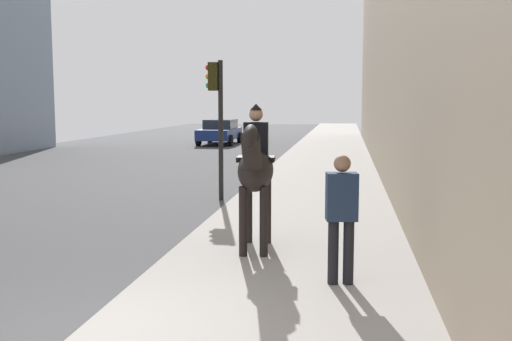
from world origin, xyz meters
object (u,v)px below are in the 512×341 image
at_px(car_near_lane, 220,131).
at_px(traffic_light_near_curb, 217,107).
at_px(mounted_horse_near, 255,169).
at_px(pedestrian_greeting, 342,211).

bearing_deg(car_near_lane, traffic_light_near_curb, 12.17).
height_order(car_near_lane, traffic_light_near_curb, traffic_light_near_curb).
distance_m(mounted_horse_near, pedestrian_greeting, 2.14).
xyz_separation_m(car_near_lane, traffic_light_near_curb, (-19.59, -4.06, 1.62)).
xyz_separation_m(mounted_horse_near, pedestrian_greeting, (-1.61, -1.37, -0.34)).
xyz_separation_m(pedestrian_greeting, car_near_lane, (26.66, 7.23, -0.34)).
bearing_deg(car_near_lane, mounted_horse_near, 13.61).
bearing_deg(pedestrian_greeting, car_near_lane, 6.75).
height_order(pedestrian_greeting, traffic_light_near_curb, traffic_light_near_curb).
distance_m(mounted_horse_near, traffic_light_near_curb, 5.82).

